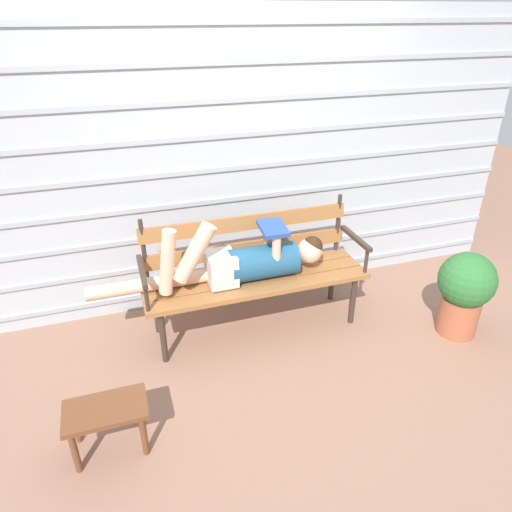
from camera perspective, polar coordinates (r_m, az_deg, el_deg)
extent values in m
plane|color=#936B56|center=(3.50, 1.04, -10.50)|extent=(12.00, 12.00, 0.00)
cube|color=#B2BCC6|center=(3.62, -2.81, 10.94)|extent=(4.97, 0.06, 2.24)
cube|color=#A3ADB7|center=(4.00, -2.35, -2.95)|extent=(4.97, 0.02, 0.04)
cube|color=#A3ADB7|center=(3.87, -2.42, 0.20)|extent=(4.97, 0.02, 0.04)
cube|color=#A3ADB7|center=(3.76, -2.49, 3.55)|extent=(4.97, 0.02, 0.04)
cube|color=#A3ADB7|center=(3.67, -2.57, 7.08)|extent=(4.97, 0.02, 0.04)
cube|color=#A3ADB7|center=(3.59, -2.66, 10.79)|extent=(4.97, 0.02, 0.04)
cube|color=#A3ADB7|center=(3.52, -2.75, 14.65)|extent=(4.97, 0.02, 0.04)
cube|color=#A3ADB7|center=(3.47, -2.85, 18.64)|extent=(4.97, 0.02, 0.04)
cube|color=#A3ADB7|center=(3.44, -2.95, 22.73)|extent=(4.97, 0.02, 0.04)
cube|color=#A3ADB7|center=(3.42, -3.07, 26.87)|extent=(4.97, 0.02, 0.04)
cube|color=#9E6638|center=(3.29, 0.84, -4.24)|extent=(1.66, 0.14, 0.04)
cube|color=#9E6638|center=(3.41, 0.00, -2.93)|extent=(1.66, 0.14, 0.04)
cube|color=#9E6638|center=(3.54, -0.78, -1.72)|extent=(1.66, 0.14, 0.04)
cube|color=#9E6638|center=(3.53, -1.14, 0.92)|extent=(1.59, 0.05, 0.11)
cube|color=#9E6638|center=(3.44, -1.18, 4.13)|extent=(1.59, 0.05, 0.11)
cylinder|color=#382D23|center=(3.36, -13.66, 0.67)|extent=(0.03, 0.03, 0.48)
cylinder|color=#382D23|center=(3.75, 10.04, 4.04)|extent=(0.03, 0.03, 0.48)
cylinder|color=#382D23|center=(3.27, -11.37, -9.80)|extent=(0.04, 0.04, 0.41)
cylinder|color=#382D23|center=(3.66, 11.84, -5.36)|extent=(0.04, 0.04, 0.41)
cylinder|color=#382D23|center=(3.56, -12.19, -6.40)|extent=(0.04, 0.04, 0.41)
cylinder|color=#382D23|center=(3.92, 9.35, -2.66)|extent=(0.04, 0.04, 0.41)
cube|color=#382D23|center=(3.18, -13.89, -1.82)|extent=(0.04, 0.43, 0.03)
cylinder|color=#382D23|center=(3.08, -13.33, -5.02)|extent=(0.03, 0.03, 0.20)
cube|color=#382D23|center=(3.61, 12.20, 2.16)|extent=(0.04, 0.43, 0.03)
cylinder|color=#382D23|center=(3.52, 13.44, -0.52)|extent=(0.03, 0.03, 0.20)
cylinder|color=#23567A|center=(3.36, 0.83, -0.72)|extent=(0.50, 0.25, 0.25)
cube|color=silver|center=(3.28, -4.29, -1.53)|extent=(0.20, 0.24, 0.22)
sphere|color=beige|center=(3.47, 6.61, 0.64)|extent=(0.19, 0.19, 0.19)
sphere|color=#382314|center=(3.46, 6.94, 1.18)|extent=(0.16, 0.16, 0.16)
cylinder|color=beige|center=(3.11, -7.59, 0.39)|extent=(0.32, 0.11, 0.43)
cylinder|color=beige|center=(3.10, -10.87, -0.79)|extent=(0.16, 0.09, 0.47)
cylinder|color=beige|center=(3.30, -13.02, -3.40)|extent=(0.85, 0.10, 0.10)
cylinder|color=beige|center=(3.26, 2.54, 0.72)|extent=(0.06, 0.06, 0.24)
cylinder|color=beige|center=(3.39, 1.60, 1.91)|extent=(0.06, 0.06, 0.24)
cube|color=#284C9E|center=(3.26, 2.10, 3.48)|extent=(0.19, 0.26, 0.05)
cube|color=brown|center=(2.74, -18.09, -17.56)|extent=(0.44, 0.26, 0.03)
cylinder|color=brown|center=(2.79, -21.38, -21.67)|extent=(0.04, 0.04, 0.27)
cylinder|color=brown|center=(2.77, -13.63, -20.72)|extent=(0.04, 0.04, 0.27)
cylinder|color=brown|center=(2.94, -21.33, -18.66)|extent=(0.04, 0.04, 0.27)
cylinder|color=brown|center=(2.91, -14.09, -17.74)|extent=(0.04, 0.04, 0.27)
cylinder|color=#AD5B3D|center=(3.83, 23.67, -6.68)|extent=(0.29, 0.29, 0.30)
sphere|color=#2D7033|center=(3.68, 24.58, -2.71)|extent=(0.41, 0.41, 0.41)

